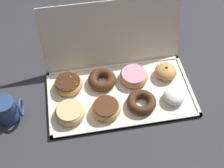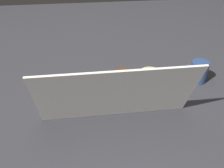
{
  "view_description": "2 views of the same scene",
  "coord_description": "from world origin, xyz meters",
  "px_view_note": "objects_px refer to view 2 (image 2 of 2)",
  "views": [
    {
      "loc": [
        -0.16,
        -0.69,
        0.99
      ],
      "look_at": [
        -0.03,
        0.04,
        0.03
      ],
      "focal_mm": 48.43,
      "sensor_mm": 36.0,
      "label": 1
    },
    {
      "loc": [
        0.1,
        0.87,
        0.64
      ],
      "look_at": [
        -0.01,
        0.03,
        0.06
      ],
      "focal_mm": 37.3,
      "sensor_mm": 36.0,
      "label": 2
    }
  ],
  "objects_px": {
    "chocolate_cake_ring_donut_2": "(94,79)",
    "pink_frosted_donut_6": "(96,95)",
    "glazed_ring_donut_0": "(150,75)",
    "jelly_filled_donut_7": "(64,97)",
    "donut_box": "(110,90)",
    "chocolate_cake_ring_donut_5": "(126,94)",
    "coffee_mug": "(198,71)",
    "powdered_filled_donut_3": "(66,81)",
    "sprinkle_donut_4": "(157,91)",
    "chocolate_frosted_donut_1": "(122,76)"
  },
  "relations": [
    {
      "from": "donut_box",
      "to": "chocolate_cake_ring_donut_2",
      "type": "bearing_deg",
      "value": -43.42
    },
    {
      "from": "donut_box",
      "to": "chocolate_cake_ring_donut_5",
      "type": "relative_size",
      "value": 5.01
    },
    {
      "from": "glazed_ring_donut_0",
      "to": "coffee_mug",
      "type": "xyz_separation_m",
      "value": [
        -0.23,
        0.03,
        0.02
      ]
    },
    {
      "from": "sprinkle_donut_4",
      "to": "jelly_filled_donut_7",
      "type": "bearing_deg",
      "value": -0.79
    },
    {
      "from": "donut_box",
      "to": "chocolate_cake_ring_donut_5",
      "type": "distance_m",
      "value": 0.1
    },
    {
      "from": "donut_box",
      "to": "glazed_ring_donut_0",
      "type": "distance_m",
      "value": 0.22
    },
    {
      "from": "chocolate_frosted_donut_1",
      "to": "pink_frosted_donut_6",
      "type": "bearing_deg",
      "value": 44.86
    },
    {
      "from": "donut_box",
      "to": "chocolate_frosted_donut_1",
      "type": "relative_size",
      "value": 5.12
    },
    {
      "from": "chocolate_cake_ring_donut_2",
      "to": "pink_frosted_donut_6",
      "type": "relative_size",
      "value": 0.97
    },
    {
      "from": "chocolate_cake_ring_donut_2",
      "to": "powdered_filled_donut_3",
      "type": "relative_size",
      "value": 1.36
    },
    {
      "from": "powdered_filled_donut_3",
      "to": "coffee_mug",
      "type": "height_order",
      "value": "coffee_mug"
    },
    {
      "from": "donut_box",
      "to": "coffee_mug",
      "type": "bearing_deg",
      "value": -175.93
    },
    {
      "from": "powdered_filled_donut_3",
      "to": "chocolate_cake_ring_donut_5",
      "type": "bearing_deg",
      "value": 153.75
    },
    {
      "from": "chocolate_cake_ring_donut_2",
      "to": "pink_frosted_donut_6",
      "type": "bearing_deg",
      "value": 90.84
    },
    {
      "from": "chocolate_frosted_donut_1",
      "to": "jelly_filled_donut_7",
      "type": "relative_size",
      "value": 1.24
    },
    {
      "from": "donut_box",
      "to": "chocolate_frosted_donut_1",
      "type": "bearing_deg",
      "value": -134.11
    },
    {
      "from": "donut_box",
      "to": "chocolate_cake_ring_donut_2",
      "type": "distance_m",
      "value": 0.1
    },
    {
      "from": "glazed_ring_donut_0",
      "to": "jelly_filled_donut_7",
      "type": "relative_size",
      "value": 1.28
    },
    {
      "from": "chocolate_cake_ring_donut_5",
      "to": "jelly_filled_donut_7",
      "type": "relative_size",
      "value": 1.26
    },
    {
      "from": "chocolate_cake_ring_donut_2",
      "to": "sprinkle_donut_4",
      "type": "xyz_separation_m",
      "value": [
        -0.27,
        0.13,
        0.0
      ]
    },
    {
      "from": "pink_frosted_donut_6",
      "to": "jelly_filled_donut_7",
      "type": "height_order",
      "value": "jelly_filled_donut_7"
    },
    {
      "from": "chocolate_frosted_donut_1",
      "to": "coffee_mug",
      "type": "xyz_separation_m",
      "value": [
        -0.36,
        0.04,
        0.02
      ]
    },
    {
      "from": "glazed_ring_donut_0",
      "to": "chocolate_frosted_donut_1",
      "type": "xyz_separation_m",
      "value": [
        0.14,
        -0.01,
        0.0
      ]
    },
    {
      "from": "glazed_ring_donut_0",
      "to": "chocolate_cake_ring_donut_2",
      "type": "distance_m",
      "value": 0.28
    },
    {
      "from": "powdered_filled_donut_3",
      "to": "chocolate_frosted_donut_1",
      "type": "bearing_deg",
      "value": -177.75
    },
    {
      "from": "donut_box",
      "to": "chocolate_cake_ring_donut_5",
      "type": "height_order",
      "value": "chocolate_cake_ring_donut_5"
    },
    {
      "from": "powdered_filled_donut_3",
      "to": "coffee_mug",
      "type": "distance_m",
      "value": 0.64
    },
    {
      "from": "pink_frosted_donut_6",
      "to": "jelly_filled_donut_7",
      "type": "relative_size",
      "value": 1.29
    },
    {
      "from": "glazed_ring_donut_0",
      "to": "chocolate_cake_ring_donut_2",
      "type": "relative_size",
      "value": 1.01
    },
    {
      "from": "donut_box",
      "to": "jelly_filled_donut_7",
      "type": "xyz_separation_m",
      "value": [
        0.2,
        0.06,
        0.03
      ]
    },
    {
      "from": "sprinkle_donut_4",
      "to": "jelly_filled_donut_7",
      "type": "distance_m",
      "value": 0.4
    },
    {
      "from": "sprinkle_donut_4",
      "to": "pink_frosted_donut_6",
      "type": "distance_m",
      "value": 0.27
    },
    {
      "from": "powdered_filled_donut_3",
      "to": "pink_frosted_donut_6",
      "type": "height_order",
      "value": "powdered_filled_donut_3"
    },
    {
      "from": "chocolate_cake_ring_donut_2",
      "to": "sprinkle_donut_4",
      "type": "bearing_deg",
      "value": 153.54
    },
    {
      "from": "chocolate_cake_ring_donut_5",
      "to": "coffee_mug",
      "type": "height_order",
      "value": "coffee_mug"
    },
    {
      "from": "donut_box",
      "to": "powdered_filled_donut_3",
      "type": "bearing_deg",
      "value": -16.9
    },
    {
      "from": "donut_box",
      "to": "jelly_filled_donut_7",
      "type": "distance_m",
      "value": 0.21
    },
    {
      "from": "sprinkle_donut_4",
      "to": "chocolate_cake_ring_donut_5",
      "type": "bearing_deg",
      "value": 0.21
    },
    {
      "from": "coffee_mug",
      "to": "powdered_filled_donut_3",
      "type": "bearing_deg",
      "value": -2.75
    },
    {
      "from": "glazed_ring_donut_0",
      "to": "chocolate_cake_ring_donut_2",
      "type": "xyz_separation_m",
      "value": [
        0.28,
        -0.0,
        -0.0
      ]
    },
    {
      "from": "sprinkle_donut_4",
      "to": "chocolate_cake_ring_donut_5",
      "type": "xyz_separation_m",
      "value": [
        0.14,
        0.0,
        -0.0
      ]
    },
    {
      "from": "glazed_ring_donut_0",
      "to": "chocolate_frosted_donut_1",
      "type": "distance_m",
      "value": 0.14
    },
    {
      "from": "chocolate_frosted_donut_1",
      "to": "jelly_filled_donut_7",
      "type": "distance_m",
      "value": 0.3
    },
    {
      "from": "chocolate_frosted_donut_1",
      "to": "chocolate_cake_ring_donut_2",
      "type": "distance_m",
      "value": 0.14
    },
    {
      "from": "glazed_ring_donut_0",
      "to": "chocolate_cake_ring_donut_5",
      "type": "bearing_deg",
      "value": 43.31
    },
    {
      "from": "powdered_filled_donut_3",
      "to": "coffee_mug",
      "type": "relative_size",
      "value": 0.81
    },
    {
      "from": "glazed_ring_donut_0",
      "to": "sprinkle_donut_4",
      "type": "bearing_deg",
      "value": 87.64
    },
    {
      "from": "sprinkle_donut_4",
      "to": "glazed_ring_donut_0",
      "type": "bearing_deg",
      "value": -92.36
    },
    {
      "from": "pink_frosted_donut_6",
      "to": "glazed_ring_donut_0",
      "type": "bearing_deg",
      "value": -154.61
    },
    {
      "from": "glazed_ring_donut_0",
      "to": "chocolate_cake_ring_donut_2",
      "type": "bearing_deg",
      "value": -0.06
    }
  ]
}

